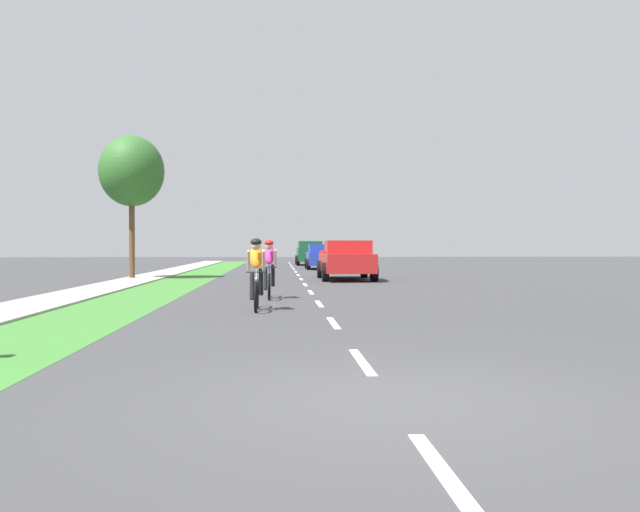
# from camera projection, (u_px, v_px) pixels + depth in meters

# --- Properties ---
(ground_plane) EXTENTS (120.00, 120.00, 0.00)m
(ground_plane) POSITION_uv_depth(u_px,v_px,m) (303.00, 282.00, 25.91)
(ground_plane) COLOR #38383A
(grass_verge) EXTENTS (2.23, 70.00, 0.01)m
(grass_verge) POSITION_uv_depth(u_px,v_px,m) (180.00, 282.00, 25.59)
(grass_verge) COLOR #38722D
(grass_verge) RESTS_ON ground_plane
(sidewalk_concrete) EXTENTS (1.73, 70.00, 0.10)m
(sidewalk_concrete) POSITION_uv_depth(u_px,v_px,m) (129.00, 282.00, 25.46)
(sidewalk_concrete) COLOR #9E998E
(sidewalk_concrete) RESTS_ON ground_plane
(lane_markings_center) EXTENTS (0.12, 53.80, 0.01)m
(lane_markings_center) POSITION_uv_depth(u_px,v_px,m) (299.00, 277.00, 29.90)
(lane_markings_center) COLOR white
(lane_markings_center) RESTS_ON ground_plane
(cyclist_lead) EXTENTS (0.42, 1.72, 1.58)m
(cyclist_lead) POSITION_uv_depth(u_px,v_px,m) (256.00, 273.00, 14.29)
(cyclist_lead) COLOR black
(cyclist_lead) RESTS_ON ground_plane
(cyclist_trailing) EXTENTS (0.42, 1.72, 1.58)m
(cyclist_trailing) POSITION_uv_depth(u_px,v_px,m) (269.00, 268.00, 17.49)
(cyclist_trailing) COLOR black
(cyclist_trailing) RESTS_ON ground_plane
(pickup_red) EXTENTS (2.22, 5.10, 1.64)m
(pickup_red) POSITION_uv_depth(u_px,v_px,m) (346.00, 260.00, 27.43)
(pickup_red) COLOR red
(pickup_red) RESTS_ON ground_plane
(sedan_blue) EXTENTS (1.98, 4.30, 1.52)m
(sedan_blue) POSITION_uv_depth(u_px,v_px,m) (322.00, 257.00, 40.35)
(sedan_blue) COLOR #23389E
(sedan_blue) RESTS_ON ground_plane
(suv_dark_green) EXTENTS (2.15, 4.70, 1.79)m
(suv_dark_green) POSITION_uv_depth(u_px,v_px,m) (310.00, 252.00, 49.01)
(suv_dark_green) COLOR #194C2D
(suv_dark_green) RESTS_ON ground_plane
(street_tree_near) EXTENTS (2.76, 2.76, 6.17)m
(street_tree_near) POSITION_uv_depth(u_px,v_px,m) (132.00, 172.00, 28.05)
(street_tree_near) COLOR brown
(street_tree_near) RESTS_ON ground_plane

